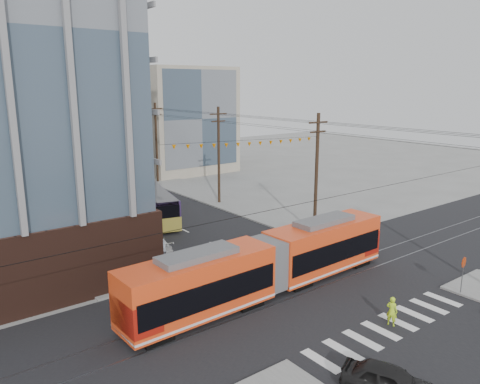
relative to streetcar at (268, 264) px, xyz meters
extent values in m
plane|color=slate|center=(2.61, -4.57, -1.97)|extent=(160.00, 160.00, 0.00)
cube|color=gray|center=(18.61, 43.43, 6.03)|extent=(14.00, 14.00, 16.00)
cube|color=#8C99A5|center=(20.61, 63.43, 5.03)|extent=(16.00, 16.00, 14.00)
cylinder|color=black|center=(11.11, 51.43, 3.53)|extent=(0.30, 0.30, 11.00)
imported|color=black|center=(-2.60, -11.21, -1.25)|extent=(3.26, 4.54, 1.44)
imported|color=#99A2B1|center=(-2.61, 10.82, -1.26)|extent=(3.10, 4.55, 1.42)
imported|color=silver|center=(-2.49, 11.55, -1.32)|extent=(1.95, 4.55, 1.31)
imported|color=#595B62|center=(-2.71, 18.21, -1.27)|extent=(3.00, 5.34, 1.41)
imported|color=#B5E122|center=(2.77, -7.53, -1.10)|extent=(0.58, 0.73, 1.75)
cube|color=gray|center=(10.91, 6.07, -1.56)|extent=(1.50, 4.20, 0.82)
camera|label=1|loc=(-18.74, -21.53, 11.36)|focal=35.00mm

